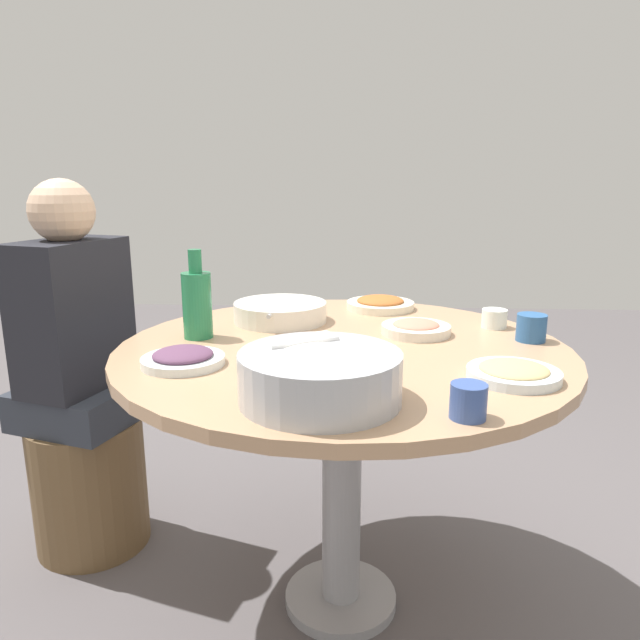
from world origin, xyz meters
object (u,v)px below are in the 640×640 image
Objects in this scene: diner_left at (74,325)px; dish_shrimp at (416,328)px; round_dining_table at (343,388)px; tea_cup_side at (468,401)px; dish_tofu_braise at (380,304)px; tea_cup_far at (494,319)px; dish_eggplant at (183,358)px; rice_bowl at (320,376)px; tea_cup_near at (531,328)px; green_bottle at (197,303)px; stool_for_diner_left at (90,482)px; dish_noodles at (514,372)px; soup_bowl at (280,312)px.

dish_shrimp is at bearing -7.12° from diner_left.
tea_cup_side reaches higher than round_dining_table.
tea_cup_far is at bearing -35.98° from dish_tofu_braise.
dish_eggplant is at bearing -153.07° from round_dining_table.
rice_bowl is 4.10× the size of tea_cup_near.
green_bottle is 3.35× the size of tea_cup_far.
diner_left is (-0.00, 0.00, 0.54)m from stool_for_diner_left.
tea_cup_near is at bearing -65.27° from tea_cup_far.
dish_noodles is at bearing -4.50° from dish_eggplant.
rice_bowl is 1.65× the size of dish_eggplant.
dish_tofu_braise is 0.91m from tea_cup_side.
stool_for_diner_left is at bearing 0.00° from diner_left.
rice_bowl is 0.66m from soup_bowl.
dish_noodles is at bearing -22.26° from diner_left.
tea_cup_near is (0.30, -0.05, 0.02)m from dish_shrimp.
dish_shrimp is (0.39, -0.12, -0.01)m from soup_bowl.
tea_cup_near is 1.17× the size of tea_cup_side.
tea_cup_side is (0.62, -0.51, -0.06)m from green_bottle.
dish_shrimp is 1.19m from stool_for_diner_left.
rice_bowl is at bearing 165.41° from tea_cup_side.
round_dining_table is at bearing 84.43° from rice_bowl.
tea_cup_near reaches higher than round_dining_table.
green_bottle is at bearing -135.93° from soup_bowl.
soup_bowl is at bearing -148.30° from dish_tofu_braise.
green_bottle is 3.61× the size of tea_cup_side.
dish_tofu_braise is at bearing 79.48° from rice_bowl.
green_bottle is at bearing 140.48° from tea_cup_side.
diner_left is (-1.21, 0.49, -0.04)m from dish_noodles.
dish_shrimp is 2.88× the size of tea_cup_side.
stool_for_diner_left is (-0.95, -0.19, -0.58)m from dish_tofu_braise.
dish_noodles is (0.37, -0.24, 0.13)m from round_dining_table.
green_bottle is 0.50m from diner_left.
tea_cup_far is 0.70m from tea_cup_side.
stool_for_diner_left is (-0.80, 0.64, -0.61)m from rice_bowl.
rice_bowl reaches higher than dish_eggplant.
stool_for_diner_left is (-0.44, 0.20, -0.65)m from green_bottle.
dish_shrimp is 0.25× the size of diner_left.
dish_noodles is 0.83× the size of green_bottle.
round_dining_table is 0.34m from soup_bowl.
rice_bowl is at bearing -139.33° from tea_cup_near.
dish_eggplant is at bearing -163.64° from tea_cup_near.
soup_bowl reaches higher than round_dining_table.
stool_for_diner_left is at bearing 179.60° from soup_bowl.
tea_cup_near is at bearing 63.46° from tea_cup_side.
dish_shrimp is at bearing -17.67° from soup_bowl.
tea_cup_side is (0.03, -0.58, 0.02)m from dish_shrimp.
dish_shrimp is 0.86× the size of dish_tofu_braise.
round_dining_table is 6.05× the size of dish_eggplant.
green_bottle is at bearing 96.14° from dish_eggplant.
soup_bowl is 0.87m from stool_for_diner_left.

